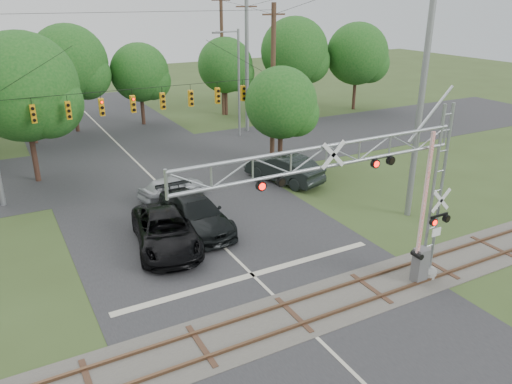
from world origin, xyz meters
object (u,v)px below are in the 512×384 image
crossing_gantry (374,189)px  sedan_silver (172,187)px  streetlight (237,78)px  traffic_signal_span (160,97)px  pickup_black (166,231)px  car_dark (195,214)px

crossing_gantry → sedan_silver: bearing=102.8°
streetlight → sedan_silver: bearing=-132.2°
streetlight → traffic_signal_span: bearing=-141.4°
pickup_black → crossing_gantry: bearing=-45.1°
pickup_black → streetlight: bearing=64.0°
traffic_signal_span → pickup_black: 11.54m
crossing_gantry → car_dark: crossing_gantry is taller
traffic_signal_span → car_dark: bearing=-98.3°
car_dark → streetlight: size_ratio=0.67×
crossing_gantry → pickup_black: bearing=124.6°
sedan_silver → streetlight: size_ratio=0.46×
pickup_black → traffic_signal_span: bearing=81.5°
traffic_signal_span → streetlight: bearing=38.6°
pickup_black → streetlight: (12.78, 17.46, 4.32)m
streetlight → crossing_gantry: bearing=-105.1°
traffic_signal_span → car_dark: traffic_signal_span is taller
pickup_black → sedan_silver: pickup_black is taller
car_dark → traffic_signal_span: bearing=78.6°
pickup_black → sedan_silver: 6.61m
car_dark → crossing_gantry: bearing=-72.2°
crossing_gantry → pickup_black: crossing_gantry is taller
car_dark → pickup_black: bearing=-151.6°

